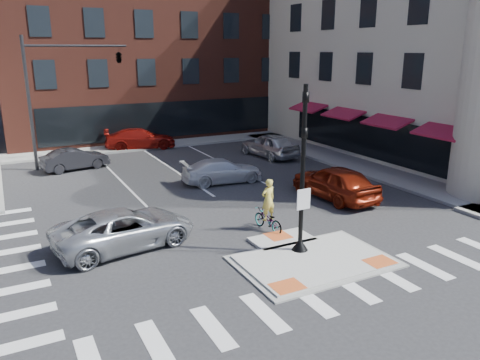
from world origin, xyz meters
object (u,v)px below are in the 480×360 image
silver_suv (125,228)px  cyclist (268,213)px  white_pickup (222,171)px  bg_car_red (140,139)px  bg_car_silver (269,145)px  red_sedan (335,182)px  bg_car_dark (75,159)px

silver_suv → cyclist: cyclist is taller
silver_suv → white_pickup: 9.50m
silver_suv → bg_car_red: size_ratio=1.03×
silver_suv → bg_car_silver: 16.62m
white_pickup → cyclist: (-1.43, -7.39, 0.08)m
red_sedan → white_pickup: 6.42m
bg_car_dark → bg_car_silver: 12.75m
red_sedan → silver_suv: bearing=3.6°
white_pickup → cyclist: cyclist is taller
bg_car_dark → bg_car_silver: bg_car_silver is taller
bg_car_dark → bg_car_red: 6.88m
bg_car_dark → cyclist: 15.21m
bg_car_red → bg_car_dark: bearing=140.3°
silver_suv → bg_car_silver: size_ratio=1.10×
silver_suv → bg_car_dark: bearing=-10.0°
bg_car_red → silver_suv: bearing=173.7°
bg_car_dark → cyclist: cyclist is taller
bg_car_dark → bg_car_silver: (12.51, -2.44, 0.16)m
bg_car_silver → white_pickup: bearing=29.9°
bg_car_silver → cyclist: 13.72m
silver_suv → bg_car_red: (5.51, 17.53, 0.01)m
bg_car_dark → bg_car_red: bearing=-61.9°
bg_car_dark → bg_car_red: bg_car_red is taller
white_pickup → red_sedan: bearing=-139.4°
bg_car_red → cyclist: (0.11, -18.54, -0.01)m
bg_car_dark → bg_car_red: (5.33, 4.34, 0.09)m
red_sedan → bg_car_silver: red_sedan is taller
bg_car_red → cyclist: 18.54m
white_pickup → silver_suv: bearing=137.3°
bg_car_red → bg_car_silver: bearing=-122.2°
bg_car_red → red_sedan: bearing=-151.1°
cyclist → bg_car_red: bearing=-97.4°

